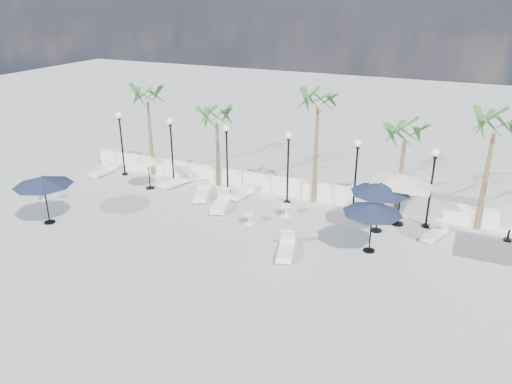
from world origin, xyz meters
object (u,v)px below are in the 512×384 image
at_px(lounger_2, 175,181).
at_px(parasol_cream_small, 148,159).
at_px(lounger_3, 202,193).
at_px(lounger_6, 286,249).
at_px(parasol_navy_left, 43,181).
at_px(lounger_5, 434,234).
at_px(parasol_navy_right, 373,209).
at_px(lounger_0, 102,171).
at_px(lounger_4, 221,204).
at_px(lounger_1, 242,194).
at_px(parasol_navy_mid, 380,188).
at_px(parasol_cream_sq_b, 403,175).

distance_m(lounger_2, parasol_cream_small, 2.06).
relative_size(lounger_3, lounger_6, 1.07).
distance_m(parasol_navy_left, parasol_cream_small, 6.00).
bearing_deg(lounger_5, parasol_navy_right, -114.05).
distance_m(lounger_0, parasol_navy_left, 7.05).
height_order(lounger_3, lounger_4, lounger_3).
xyz_separation_m(lounger_4, parasol_cream_small, (-4.95, 0.84, 1.46)).
xyz_separation_m(lounger_0, parasol_cream_small, (3.96, -0.69, 1.50)).
height_order(lounger_2, parasol_navy_right, parasol_navy_right).
height_order(lounger_0, lounger_2, lounger_2).
relative_size(lounger_1, parasol_navy_mid, 0.64).
distance_m(lounger_0, lounger_6, 14.45).
height_order(lounger_1, parasol_navy_right, parasol_navy_right).
bearing_deg(lounger_2, lounger_1, 16.90).
distance_m(lounger_2, parasol_cream_sq_b, 12.64).
distance_m(lounger_0, lounger_5, 19.23).
distance_m(lounger_0, lounger_4, 9.04).
bearing_deg(lounger_4, lounger_0, 154.26).
distance_m(lounger_0, parasol_navy_right, 17.15).
height_order(lounger_2, lounger_5, lounger_2).
bearing_deg(lounger_5, parasol_navy_mid, -151.35).
bearing_deg(parasol_cream_sq_b, lounger_2, 179.90).
relative_size(lounger_4, parasol_cream_sq_b, 0.41).
xyz_separation_m(lounger_0, lounger_1, (9.25, 0.27, -0.02)).
height_order(lounger_3, parasol_navy_mid, parasol_navy_mid).
distance_m(lounger_1, parasol_navy_left, 9.89).
relative_size(lounger_0, parasol_navy_left, 0.66).
relative_size(lounger_4, lounger_6, 1.07).
xyz_separation_m(lounger_5, parasol_navy_left, (-17.00, -5.91, 1.91)).
bearing_deg(lounger_0, lounger_5, -1.49).
bearing_deg(parasol_navy_left, lounger_1, 43.58).
bearing_deg(parasol_cream_sq_b, parasol_cream_small, -176.00).
relative_size(lounger_4, parasol_cream_small, 1.11).
distance_m(lounger_6, parasol_cream_sq_b, 6.61).
bearing_deg(lounger_4, lounger_5, -10.24).
distance_m(parasol_navy_left, parasol_navy_mid, 15.51).
relative_size(lounger_0, parasol_navy_mid, 0.67).
bearing_deg(parasol_cream_sq_b, lounger_4, -168.18).
distance_m(parasol_navy_mid, parasol_cream_small, 12.74).
height_order(lounger_1, lounger_2, lounger_2).
bearing_deg(parasol_cream_small, lounger_1, 10.31).
distance_m(lounger_1, lounger_5, 10.00).
bearing_deg(lounger_4, lounger_3, 135.95).
bearing_deg(parasol_cream_sq_b, parasol_navy_left, -156.36).
bearing_deg(parasol_navy_left, parasol_cream_sq_b, 23.64).
bearing_deg(parasol_navy_mid, lounger_0, 177.06).
bearing_deg(lounger_1, parasol_navy_right, -11.71).
xyz_separation_m(parasol_navy_right, parasol_cream_small, (-12.85, 2.24, -0.26)).
relative_size(lounger_1, lounger_4, 0.77).
bearing_deg(parasol_cream_small, lounger_3, 0.27).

